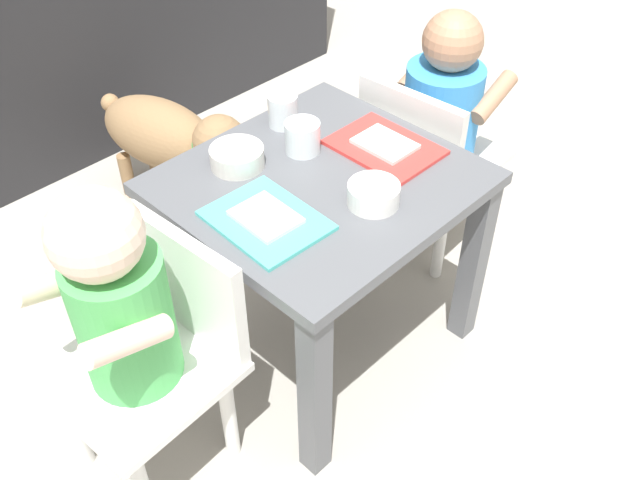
% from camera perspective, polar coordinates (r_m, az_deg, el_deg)
% --- Properties ---
extents(ground_plane, '(7.00, 7.00, 0.00)m').
position_cam_1_polar(ground_plane, '(1.62, 0.00, -7.67)').
color(ground_plane, '#9E998E').
extents(dining_table, '(0.54, 0.50, 0.44)m').
position_cam_1_polar(dining_table, '(1.37, 0.00, 2.21)').
color(dining_table, '#515459').
rests_on(dining_table, ground).
extents(seated_child_left, '(0.30, 0.30, 0.65)m').
position_cam_1_polar(seated_child_left, '(1.16, -15.23, -5.66)').
color(seated_child_left, white).
rests_on(seated_child_left, ground).
extents(seated_child_right, '(0.30, 0.30, 0.62)m').
position_cam_1_polar(seated_child_right, '(1.66, 9.60, 10.10)').
color(seated_child_right, white).
rests_on(seated_child_right, ground).
extents(dog, '(0.25, 0.48, 0.32)m').
position_cam_1_polar(dog, '(1.90, -11.99, 8.21)').
color(dog, olive).
rests_on(dog, ground).
extents(food_tray_left, '(0.17, 0.21, 0.02)m').
position_cam_1_polar(food_tray_left, '(1.22, -4.40, 1.66)').
color(food_tray_left, '#4CC6BC').
rests_on(food_tray_left, dining_table).
extents(food_tray_right, '(0.15, 0.21, 0.02)m').
position_cam_1_polar(food_tray_right, '(1.40, 5.27, 7.57)').
color(food_tray_right, red).
rests_on(food_tray_right, dining_table).
extents(water_cup_left, '(0.07, 0.07, 0.06)m').
position_cam_1_polar(water_cup_left, '(1.38, -1.43, 8.22)').
color(water_cup_left, white).
rests_on(water_cup_left, dining_table).
extents(water_cup_right, '(0.06, 0.06, 0.07)m').
position_cam_1_polar(water_cup_right, '(1.46, -3.02, 10.30)').
color(water_cup_right, white).
rests_on(water_cup_right, dining_table).
extents(veggie_bowl_near, '(0.10, 0.10, 0.04)m').
position_cam_1_polar(veggie_bowl_near, '(1.35, -6.74, 6.75)').
color(veggie_bowl_near, silver).
rests_on(veggie_bowl_near, dining_table).
extents(cereal_bowl_left_side, '(0.09, 0.09, 0.04)m').
position_cam_1_polar(cereal_bowl_left_side, '(1.25, 4.36, 3.76)').
color(cereal_bowl_left_side, white).
rests_on(cereal_bowl_left_side, dining_table).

